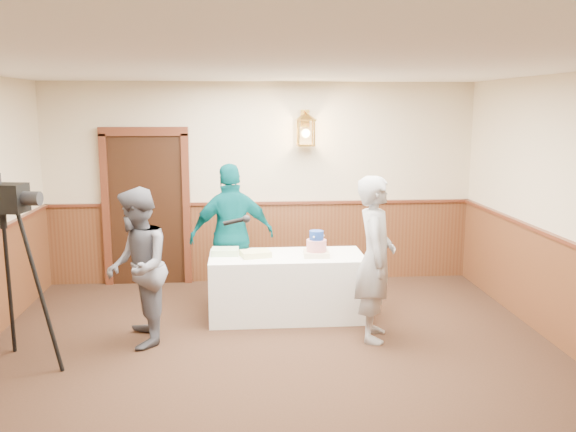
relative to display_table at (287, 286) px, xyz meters
name	(u,v)px	position (x,y,z in m)	size (l,w,h in m)	color
ground	(278,390)	(-0.23, -1.90, -0.38)	(7.00, 7.00, 0.00)	#311E13
room_shell	(268,211)	(-0.28, -1.45, 1.15)	(6.02, 7.02, 2.81)	beige
display_table	(287,286)	(0.00, 0.00, 0.00)	(1.80, 0.80, 0.75)	white
tiered_cake	(316,246)	(0.34, -0.07, 0.49)	(0.31, 0.31, 0.30)	beige
sheet_cake_yellow	(255,254)	(-0.37, -0.05, 0.41)	(0.33, 0.25, 0.07)	#CFD07C
sheet_cake_green	(225,252)	(-0.72, 0.08, 0.41)	(0.31, 0.25, 0.07)	#B1D797
interviewer	(137,267)	(-1.60, -0.73, 0.45)	(1.55, 0.90, 1.65)	#565660
baker	(375,259)	(0.88, -0.76, 0.51)	(0.64, 0.42, 1.76)	#95969A
assistant_p	(232,236)	(-0.64, 0.44, 0.52)	(1.05, 0.44, 1.79)	#044F54
tv_camera_rig	(9,288)	(-2.69, -1.27, 0.42)	(0.70, 0.65, 1.78)	black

